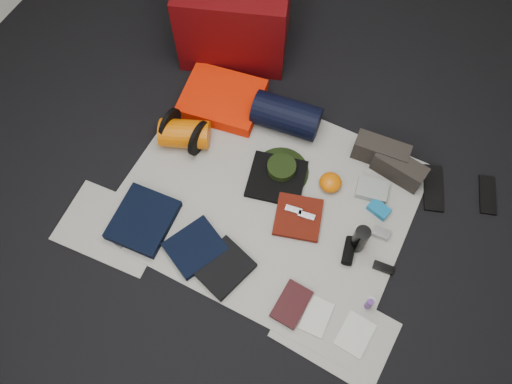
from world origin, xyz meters
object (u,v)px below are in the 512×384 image
at_px(red_cabinet, 235,12).
at_px(sleeping_pad, 222,99).
at_px(water_bottle, 360,239).
at_px(navy_duffel, 286,116).
at_px(paperback_book, 292,304).
at_px(compact_camera, 381,233).
at_px(stuff_sack, 185,134).

relative_size(red_cabinet, sleeping_pad, 1.38).
distance_m(sleeping_pad, water_bottle, 1.23).
relative_size(navy_duffel, paperback_book, 1.79).
xyz_separation_m(navy_duffel, compact_camera, (0.78, -0.41, -0.09)).
height_order(stuff_sack, water_bottle, water_bottle).
relative_size(sleeping_pad, water_bottle, 2.31).
distance_m(navy_duffel, paperback_book, 1.12).
bearing_deg(navy_duffel, sleeping_pad, 177.50).
distance_m(red_cabinet, compact_camera, 1.64).
distance_m(navy_duffel, compact_camera, 0.89).
bearing_deg(stuff_sack, sleeping_pad, 80.07).
bearing_deg(paperback_book, sleeping_pad, 137.64).
relative_size(sleeping_pad, stuff_sack, 1.66).
distance_m(stuff_sack, navy_duffel, 0.62).
bearing_deg(paperback_book, water_bottle, 72.02).
bearing_deg(compact_camera, water_bottle, -130.75).
xyz_separation_m(navy_duffel, paperback_book, (0.51, -0.99, -0.09)).
xyz_separation_m(stuff_sack, compact_camera, (1.28, -0.03, -0.07)).
distance_m(stuff_sack, paperback_book, 1.18).
bearing_deg(compact_camera, sleeping_pad, 159.65).
distance_m(red_cabinet, sleeping_pad, 0.55).
xyz_separation_m(stuff_sack, water_bottle, (1.18, -0.15, 0.02)).
bearing_deg(water_bottle, sleeping_pad, 155.79).
bearing_deg(compact_camera, paperback_book, -118.22).
bearing_deg(navy_duffel, water_bottle, -44.33).
xyz_separation_m(stuff_sack, paperback_book, (1.00, -0.61, -0.07)).
relative_size(compact_camera, paperback_book, 0.42).
bearing_deg(water_bottle, red_cabinet, 142.28).
distance_m(red_cabinet, paperback_book, 1.83).
height_order(water_bottle, paperback_book, water_bottle).
height_order(sleeping_pad, navy_duffel, navy_duffel).
xyz_separation_m(sleeping_pad, stuff_sack, (-0.06, -0.35, 0.04)).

